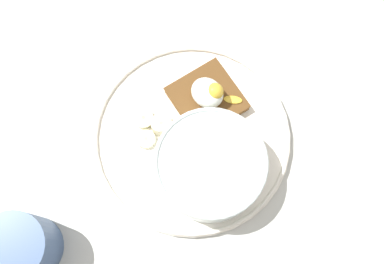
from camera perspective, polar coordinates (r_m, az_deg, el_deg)
ground_plane at (r=63.09cm, az=-0.00°, el=-1.04°), size 120.00×120.00×2.00cm
plate at (r=61.36cm, az=-0.00°, el=-0.59°), size 28.29×28.29×1.60cm
oatmeal_bowl at (r=57.01cm, az=2.44°, el=-4.54°), size 14.72×14.72×5.97cm
toast_slice at (r=62.05cm, az=1.97°, el=4.45°), size 10.94×10.94×1.62cm
poached_egg at (r=59.79cm, az=2.27°, el=5.26°), size 6.83×5.59×3.67cm
banana_slice_front at (r=60.89cm, az=-6.14°, el=-0.98°), size 3.76×3.75×1.01cm
banana_slice_left at (r=61.77cm, az=-6.47°, el=1.80°), size 4.14×4.15×1.21cm
banana_slice_back at (r=60.92cm, az=-4.09°, el=1.00°), size 4.36×4.29×2.00cm
coffee_mug at (r=59.87cm, az=-21.94°, el=-13.96°), size 11.78×8.56×7.78cm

